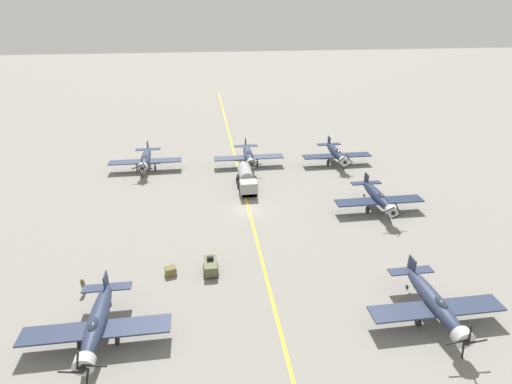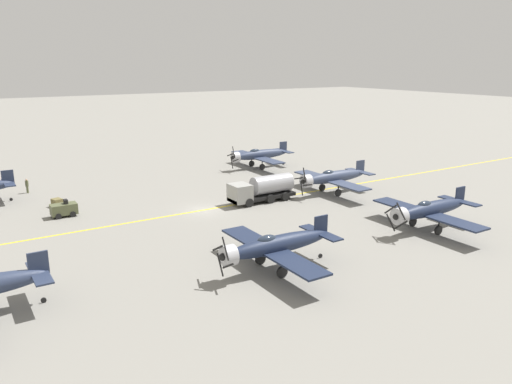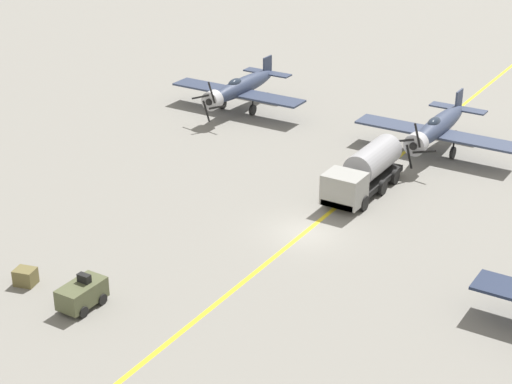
% 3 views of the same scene
% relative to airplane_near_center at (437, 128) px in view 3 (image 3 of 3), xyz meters
% --- Properties ---
extents(ground_plane, '(400.00, 400.00, 0.00)m').
position_rel_airplane_near_center_xyz_m(ground_plane, '(1.96, 16.49, -2.01)').
color(ground_plane, gray).
extents(taxiway_stripe, '(0.30, 160.00, 0.01)m').
position_rel_airplane_near_center_xyz_m(taxiway_stripe, '(1.96, 16.49, -2.01)').
color(taxiway_stripe, yellow).
rests_on(taxiway_stripe, ground).
extents(airplane_near_center, '(12.00, 9.98, 3.75)m').
position_rel_airplane_near_center_xyz_m(airplane_near_center, '(0.00, 0.00, 0.00)').
color(airplane_near_center, '#353F59').
rests_on(airplane_near_center, ground).
extents(airplane_near_right, '(12.00, 9.98, 3.73)m').
position_rel_airplane_near_center_xyz_m(airplane_near_right, '(17.56, -0.50, 0.00)').
color(airplane_near_right, '#303A53').
rests_on(airplane_near_right, ground).
extents(fuel_tanker, '(2.67, 8.00, 2.98)m').
position_rel_airplane_near_center_xyz_m(fuel_tanker, '(1.47, 9.33, -0.50)').
color(fuel_tanker, black).
rests_on(fuel_tanker, ground).
extents(tow_tractor, '(1.57, 2.60, 1.79)m').
position_rel_airplane_near_center_xyz_m(tow_tractor, '(7.65, 29.90, -1.22)').
color(tow_tractor, '#515638').
rests_on(tow_tractor, ground).
extents(supply_crate_by_tanker, '(1.30, 1.17, 0.92)m').
position_rel_airplane_near_center_xyz_m(supply_crate_by_tanker, '(11.84, 29.79, -1.55)').
color(supply_crate_by_tanker, brown).
rests_on(supply_crate_by_tanker, ground).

